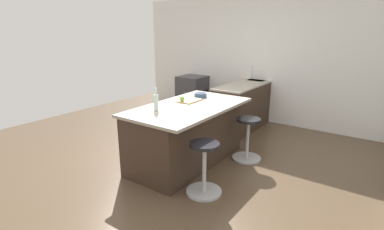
{
  "coord_description": "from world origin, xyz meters",
  "views": [
    {
      "loc": [
        3.14,
        2.62,
        1.96
      ],
      "look_at": [
        -0.19,
        0.25,
        0.75
      ],
      "focal_mm": 27.66,
      "sensor_mm": 36.0,
      "label": 1
    }
  ],
  "objects_px": {
    "kitchen_island": "(187,134)",
    "water_bottle": "(156,102)",
    "cutting_board": "(190,101)",
    "stool_middle": "(204,170)",
    "fruit_bowl": "(201,95)",
    "apple_green": "(182,99)",
    "stool_by_window": "(247,140)",
    "oven_range": "(192,94)"
  },
  "relations": [
    {
      "from": "kitchen_island",
      "to": "water_bottle",
      "type": "distance_m",
      "value": 0.75
    },
    {
      "from": "kitchen_island",
      "to": "cutting_board",
      "type": "distance_m",
      "value": 0.51
    },
    {
      "from": "kitchen_island",
      "to": "stool_middle",
      "type": "height_order",
      "value": "kitchen_island"
    },
    {
      "from": "water_bottle",
      "to": "fruit_bowl",
      "type": "height_order",
      "value": "water_bottle"
    },
    {
      "from": "kitchen_island",
      "to": "apple_green",
      "type": "relative_size",
      "value": 26.29
    },
    {
      "from": "stool_middle",
      "to": "fruit_bowl",
      "type": "height_order",
      "value": "fruit_bowl"
    },
    {
      "from": "stool_middle",
      "to": "apple_green",
      "type": "relative_size",
      "value": 9.0
    },
    {
      "from": "water_bottle",
      "to": "stool_by_window",
      "type": "bearing_deg",
      "value": 141.48
    },
    {
      "from": "oven_range",
      "to": "cutting_board",
      "type": "relative_size",
      "value": 2.4
    },
    {
      "from": "fruit_bowl",
      "to": "stool_by_window",
      "type": "bearing_deg",
      "value": 94.3
    },
    {
      "from": "cutting_board",
      "to": "apple_green",
      "type": "height_order",
      "value": "apple_green"
    },
    {
      "from": "water_bottle",
      "to": "fruit_bowl",
      "type": "bearing_deg",
      "value": 178.15
    },
    {
      "from": "stool_middle",
      "to": "stool_by_window",
      "type": "bearing_deg",
      "value": 180.0
    },
    {
      "from": "water_bottle",
      "to": "stool_middle",
      "type": "bearing_deg",
      "value": 81.7
    },
    {
      "from": "water_bottle",
      "to": "fruit_bowl",
      "type": "relative_size",
      "value": 1.57
    },
    {
      "from": "cutting_board",
      "to": "kitchen_island",
      "type": "bearing_deg",
      "value": 25.54
    },
    {
      "from": "apple_green",
      "to": "fruit_bowl",
      "type": "relative_size",
      "value": 0.37
    },
    {
      "from": "oven_range",
      "to": "stool_middle",
      "type": "relative_size",
      "value": 1.32
    },
    {
      "from": "stool_by_window",
      "to": "water_bottle",
      "type": "xyz_separation_m",
      "value": [
        1.08,
        -0.86,
        0.7
      ]
    },
    {
      "from": "fruit_bowl",
      "to": "apple_green",
      "type": "bearing_deg",
      "value": -3.87
    },
    {
      "from": "apple_green",
      "to": "kitchen_island",
      "type": "bearing_deg",
      "value": 58.09
    },
    {
      "from": "stool_middle",
      "to": "water_bottle",
      "type": "bearing_deg",
      "value": -98.3
    },
    {
      "from": "oven_range",
      "to": "apple_green",
      "type": "height_order",
      "value": "apple_green"
    },
    {
      "from": "oven_range",
      "to": "water_bottle",
      "type": "xyz_separation_m",
      "value": [
        2.83,
        1.41,
        0.58
      ]
    },
    {
      "from": "water_bottle",
      "to": "apple_green",
      "type": "bearing_deg",
      "value": 179.73
    },
    {
      "from": "cutting_board",
      "to": "water_bottle",
      "type": "height_order",
      "value": "water_bottle"
    },
    {
      "from": "stool_middle",
      "to": "cutting_board",
      "type": "distance_m",
      "value": 1.3
    },
    {
      "from": "oven_range",
      "to": "water_bottle",
      "type": "relative_size",
      "value": 2.77
    },
    {
      "from": "oven_range",
      "to": "water_bottle",
      "type": "height_order",
      "value": "water_bottle"
    },
    {
      "from": "stool_by_window",
      "to": "stool_middle",
      "type": "bearing_deg",
      "value": 0.0
    },
    {
      "from": "oven_range",
      "to": "fruit_bowl",
      "type": "distance_m",
      "value": 2.37
    },
    {
      "from": "stool_middle",
      "to": "cutting_board",
      "type": "height_order",
      "value": "cutting_board"
    },
    {
      "from": "kitchen_island",
      "to": "fruit_bowl",
      "type": "bearing_deg",
      "value": -167.49
    },
    {
      "from": "kitchen_island",
      "to": "stool_middle",
      "type": "bearing_deg",
      "value": 49.55
    },
    {
      "from": "stool_by_window",
      "to": "stool_middle",
      "type": "relative_size",
      "value": 1.0
    },
    {
      "from": "oven_range",
      "to": "apple_green",
      "type": "bearing_deg",
      "value": 32.05
    },
    {
      "from": "cutting_board",
      "to": "fruit_bowl",
      "type": "distance_m",
      "value": 0.32
    },
    {
      "from": "kitchen_island",
      "to": "water_bottle",
      "type": "bearing_deg",
      "value": -17.76
    },
    {
      "from": "stool_middle",
      "to": "kitchen_island",
      "type": "bearing_deg",
      "value": -130.45
    },
    {
      "from": "oven_range",
      "to": "cutting_board",
      "type": "distance_m",
      "value": 2.63
    },
    {
      "from": "stool_by_window",
      "to": "oven_range",
      "type": "bearing_deg",
      "value": -127.56
    },
    {
      "from": "oven_range",
      "to": "stool_by_window",
      "type": "height_order",
      "value": "oven_range"
    }
  ]
}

